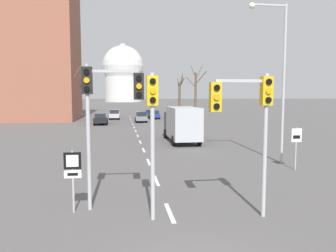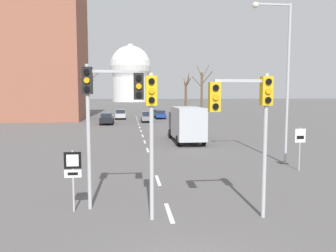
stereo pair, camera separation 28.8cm
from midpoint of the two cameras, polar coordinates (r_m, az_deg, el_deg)
lane_stripe_0 at (r=12.05m, az=-0.41°, el=-14.85°), size 0.16×2.00×0.01m
lane_stripe_1 at (r=16.32m, az=-2.58°, el=-9.43°), size 0.16×2.00×0.01m
lane_stripe_2 at (r=20.68m, az=-3.81°, el=-6.27°), size 0.16×2.00×0.01m
lane_stripe_3 at (r=25.10m, az=-4.60°, el=-4.21°), size 0.16×2.00×0.01m
lane_stripe_4 at (r=29.54m, az=-5.15°, el=-2.77°), size 0.16×2.00×0.01m
lane_stripe_5 at (r=33.99m, az=-5.56°, el=-1.71°), size 0.16×2.00×0.01m
lane_stripe_6 at (r=38.46m, az=-5.87°, el=-0.89°), size 0.16×2.00×0.01m
lane_stripe_7 at (r=42.93m, az=-6.11°, el=-0.24°), size 0.16×2.00×0.01m
lane_stripe_8 at (r=47.41m, az=-6.31°, el=0.28°), size 0.16×2.00×0.01m
lane_stripe_9 at (r=51.89m, az=-6.48°, el=0.72°), size 0.16×2.00×0.01m
lane_stripe_10 at (r=56.38m, az=-6.62°, el=1.08°), size 0.16×2.00×0.01m
lane_stripe_11 at (r=60.86m, az=-6.74°, el=1.39°), size 0.16×2.00×0.01m
lane_stripe_12 at (r=65.35m, az=-6.84°, el=1.66°), size 0.16×2.00×0.01m
traffic_signal_near_left at (r=11.98m, az=-11.53°, el=4.46°), size 2.18×0.34×5.27m
traffic_signal_near_right at (r=11.18m, az=13.13°, el=2.88°), size 2.12×0.34×4.89m
traffic_signal_centre_tall at (r=10.72m, az=-3.50°, el=1.36°), size 0.36×0.34×4.90m
route_sign_post at (r=12.16m, az=-16.92°, el=-7.54°), size 0.60×0.08×2.22m
speed_limit_sign at (r=19.53m, az=21.04°, el=-2.51°), size 0.60×0.08×2.39m
street_lamp_right at (r=21.00m, az=18.25°, el=9.52°), size 2.40×0.36×9.57m
sedan_near_left at (r=58.58m, az=-2.57°, el=2.04°), size 1.84×4.14×1.53m
sedan_near_right at (r=63.20m, az=-3.33°, el=2.25°), size 1.85×3.98×1.45m
sedan_mid_centre at (r=51.23m, az=-4.90°, el=1.61°), size 1.80×4.00×1.67m
sedan_far_left at (r=47.99m, az=-11.78°, el=1.25°), size 1.92×4.51×1.63m
sedan_far_right at (r=58.02m, az=-9.46°, el=2.01°), size 1.82×4.03×1.70m
delivery_truck at (r=29.24m, az=2.12°, el=0.51°), size 2.44×7.20×3.14m
bare_tree_left_near at (r=54.39m, az=-17.02°, el=5.67°), size 2.90×2.75×10.20m
bare_tree_right_near at (r=55.43m, az=4.70°, el=5.70°), size 3.32×3.43×9.54m
bare_tree_left_far at (r=64.89m, az=-15.43°, el=5.41°), size 2.82×4.71×8.67m
bare_tree_right_far at (r=63.42m, az=1.92°, el=5.16°), size 1.22×3.99×8.61m
capitol_dome at (r=215.81m, az=-7.87°, el=8.99°), size 26.24×26.24×37.06m
apartment_block_left at (r=62.05m, az=-24.42°, el=14.81°), size 18.00×14.00×29.74m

